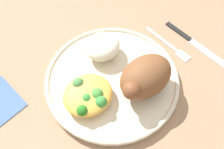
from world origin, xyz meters
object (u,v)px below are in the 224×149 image
(napkin, at_px, (0,100))
(knife, at_px, (190,39))
(roasted_chicken, at_px, (145,77))
(rice_pile, at_px, (102,46))
(mac_cheese_with_broccoli, at_px, (88,95))
(plate, at_px, (112,79))
(fork, at_px, (170,45))

(napkin, bearing_deg, knife, 163.04)
(knife, bearing_deg, roasted_chicken, 10.05)
(rice_pile, xyz_separation_m, mac_cheese_with_broccoli, (0.10, 0.08, -0.01))
(rice_pile, distance_m, mac_cheese_with_broccoli, 0.13)
(rice_pile, relative_size, mac_cheese_with_broccoli, 0.80)
(napkin, bearing_deg, mac_cheese_with_broccoli, 140.02)
(plate, xyz_separation_m, roasted_chicken, (-0.04, 0.06, 0.05))
(mac_cheese_with_broccoli, height_order, napkin, mac_cheese_with_broccoli)
(mac_cheese_with_broccoli, xyz_separation_m, napkin, (0.15, -0.13, -0.04))
(knife, bearing_deg, plate, -6.14)
(roasted_chicken, xyz_separation_m, rice_pile, (0.01, -0.13, -0.02))
(plate, height_order, roasted_chicken, roasted_chicken)
(napkin, bearing_deg, roasted_chicken, 146.14)
(roasted_chicken, relative_size, knife, 0.68)
(mac_cheese_with_broccoli, relative_size, napkin, 0.98)
(knife, bearing_deg, napkin, -16.96)
(plate, xyz_separation_m, mac_cheese_with_broccoli, (0.07, 0.01, 0.03))
(mac_cheese_with_broccoli, height_order, knife, mac_cheese_with_broccoli)
(mac_cheese_with_broccoli, bearing_deg, plate, -170.25)
(roasted_chicken, bearing_deg, knife, -169.95)
(fork, xyz_separation_m, napkin, (0.41, -0.12, -0.00))
(mac_cheese_with_broccoli, distance_m, napkin, 0.20)
(fork, bearing_deg, knife, 161.11)
(plate, height_order, fork, plate)
(rice_pile, relative_size, knife, 0.44)
(knife, bearing_deg, rice_pile, -23.82)
(roasted_chicken, distance_m, mac_cheese_with_broccoli, 0.12)
(rice_pile, distance_m, fork, 0.18)
(roasted_chicken, xyz_separation_m, fork, (-0.14, -0.05, -0.06))
(roasted_chicken, relative_size, rice_pile, 1.52)
(mac_cheese_with_broccoli, bearing_deg, fork, -178.68)
(rice_pile, relative_size, fork, 0.59)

